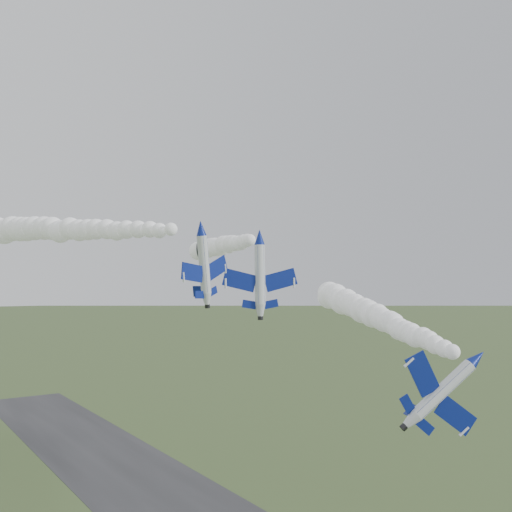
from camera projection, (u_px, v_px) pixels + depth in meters
The scene contains 6 objects.
jet_lead at pixel (478, 358), 60.12m from camera, with size 7.06×11.63×7.81m.
smoke_trail_jet_lead at pixel (370, 314), 95.96m from camera, with size 5.27×66.37×5.27m, color white, non-canonical shape.
jet_pair_left at pixel (201, 228), 74.45m from camera, with size 9.59×11.09×3.03m.
smoke_trail_jet_pair_left at pixel (40, 230), 92.38m from camera, with size 5.17×61.22×5.17m, color white, non-canonical shape.
jet_pair_right at pixel (260, 237), 81.56m from camera, with size 10.91×12.58×3.20m.
smoke_trail_jet_pair_right at pixel (218, 247), 119.18m from camera, with size 4.87×70.43×4.87m, color white, non-canonical shape.
Camera 1 is at (-43.96, -43.50, 37.86)m, focal length 40.00 mm.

